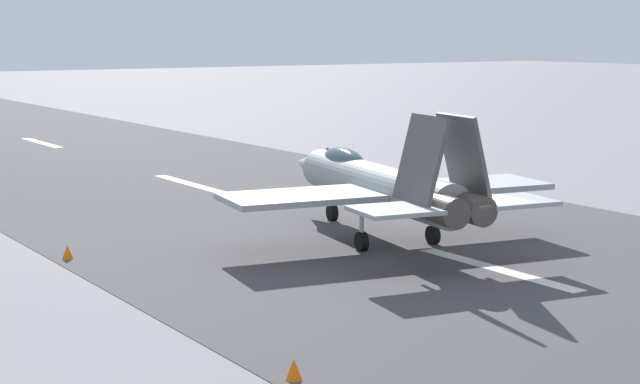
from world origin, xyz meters
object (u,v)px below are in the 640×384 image
fighter_jet (380,184)px  marker_cone_mid (67,252)px  crew_person (327,162)px  marker_cone_near (294,370)px

fighter_jet → marker_cone_mid: size_ratio=29.99×
fighter_jet → crew_person: size_ratio=9.47×
marker_cone_near → marker_cone_mid: bearing=0.0°
fighter_jet → marker_cone_mid: bearing=73.6°
crew_person → fighter_jet: bearing=152.8°
crew_person → marker_cone_mid: bearing=122.9°
marker_cone_near → crew_person: bearing=-35.0°
fighter_jet → marker_cone_mid: 12.69m
fighter_jet → crew_person: bearing=-27.2°
marker_cone_near → marker_cone_mid: 16.19m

